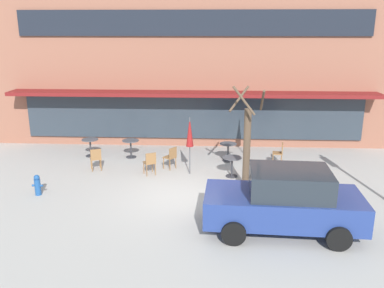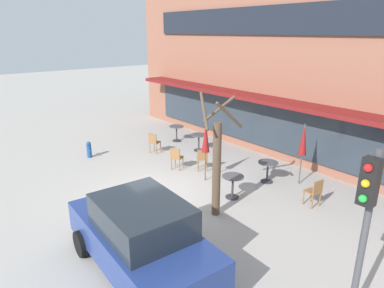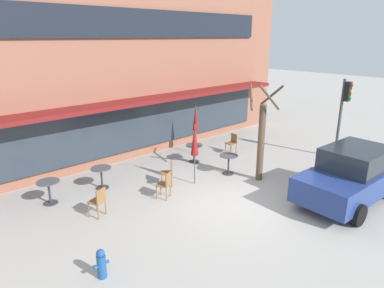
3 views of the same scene
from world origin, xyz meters
name	(u,v)px [view 2 (image 2 of 3)]	position (x,y,z in m)	size (l,w,h in m)	color
ground_plane	(153,197)	(0.00, 0.00, 0.00)	(80.00, 80.00, 0.00)	#ADA8A0
building_facade	(331,60)	(0.00, 9.97, 3.86)	(19.29, 9.10, 7.72)	#935B47
cafe_table_near_wall	(199,140)	(-2.54, 4.10, 0.52)	(0.70, 0.70, 0.76)	#333338
cafe_table_streetside	(233,183)	(1.67, 1.98, 0.52)	(0.70, 0.70, 0.76)	#333338
cafe_table_by_tree	(268,168)	(1.59, 3.82, 0.52)	(0.70, 0.70, 0.76)	#333338
cafe_table_mid_patio	(177,131)	(-4.32, 4.17, 0.52)	(0.70, 0.70, 0.76)	#333338
patio_umbrella_green_folded	(206,137)	(0.09, 2.19, 1.63)	(0.28, 0.28, 2.20)	#4C4C51
patio_umbrella_cream_folded	(303,140)	(2.40, 4.59, 1.63)	(0.28, 0.28, 2.20)	#4C4C51
cafe_chair_0	(176,157)	(-1.39, 1.99, 0.53)	(0.54, 0.54, 0.89)	olive
cafe_chair_1	(154,141)	(-3.57, 2.38, 0.53)	(0.52, 0.52, 0.89)	olive
cafe_chair_2	(315,191)	(3.65, 3.50, 0.53)	(0.46, 0.46, 0.89)	olive
cafe_chair_3	(202,158)	(-0.68, 2.71, 0.53)	(0.56, 0.56, 0.89)	olive
parked_sedan	(141,236)	(2.90, -2.15, 0.88)	(4.28, 2.18, 1.76)	navy
street_tree	(217,163)	(2.09, 0.85, 1.61)	(1.16, 1.22, 3.58)	brown
traffic_light_pole	(366,214)	(6.58, -0.02, 2.30)	(0.26, 0.44, 3.40)	#47474C
fire_hydrant	(89,149)	(-4.84, -0.09, 0.35)	(0.36, 0.20, 0.71)	#1E4C8C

